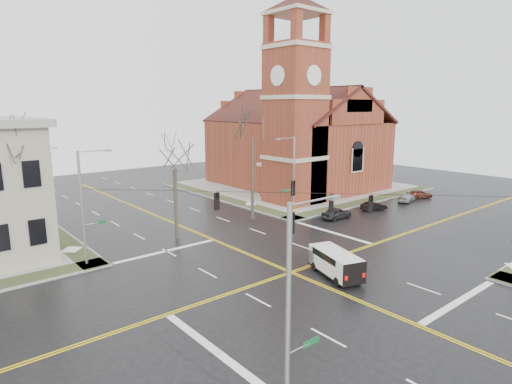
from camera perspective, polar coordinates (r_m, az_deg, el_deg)
ground at (r=33.27m, az=4.72°, el=-10.63°), size 120.00×120.00×0.00m
sidewalks at (r=33.24m, az=4.73°, el=-10.51°), size 80.00×80.00×0.17m
road_markings at (r=33.27m, az=4.72°, el=-10.62°), size 100.00×100.00×0.01m
church at (r=66.01m, az=5.21°, el=7.87°), size 24.28×27.48×27.50m
signal_pole_ne at (r=47.58m, az=4.90°, el=2.29°), size 2.75×0.22×9.00m
signal_pole_nw at (r=35.80m, az=-21.92°, el=-1.54°), size 2.75×0.22×9.00m
signal_pole_sw at (r=16.52m, az=4.77°, el=-15.70°), size 2.75×0.22×9.00m
span_wires at (r=31.48m, az=4.91°, el=-0.11°), size 23.02×23.02×0.03m
traffic_signals at (r=31.18m, az=5.74°, el=-1.65°), size 8.21×8.26×1.30m
streetlight_north_a at (r=51.76m, az=-26.86°, el=1.29°), size 2.30×0.20×8.00m
streetlight_north_b at (r=71.25m, az=-30.55°, el=3.39°), size 2.30×0.20×8.00m
cargo_van at (r=32.77m, az=10.38°, el=-9.05°), size 3.35×5.29×1.89m
parked_car_a at (r=48.81m, az=10.69°, el=-2.79°), size 3.86×1.65×1.30m
parked_car_b at (r=53.80m, az=15.43°, el=-1.82°), size 3.42×2.21×1.07m
parked_car_c at (r=59.99m, az=19.42°, el=-0.71°), size 3.96×2.39×1.08m
parked_car_d at (r=62.79m, az=20.95°, el=-0.24°), size 3.81×2.78×1.21m
tree_nw_far at (r=36.61m, az=-29.84°, el=4.79°), size 4.00×4.00×12.73m
tree_nw_near at (r=40.47m, az=-10.84°, el=3.63°), size 4.00×4.00×9.81m
tree_ne at (r=45.89m, az=-0.48°, el=7.95°), size 4.00×4.00×13.43m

